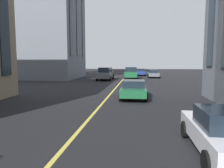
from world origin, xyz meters
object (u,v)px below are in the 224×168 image
Objects in this scene: car_blue_oncoming at (140,72)px; car_green_parked_a at (134,89)px; car_green_mid at (131,73)px; car_grey_near at (105,74)px; car_grey_trailing at (153,74)px.

car_blue_oncoming is 26.24m from car_green_parked_a.
car_green_parked_a is 17.70m from car_green_mid.
car_blue_oncoming is 12.23m from car_grey_near.
car_grey_trailing is at bearing -7.95° from car_green_parked_a.
car_green_mid is at bearing 169.82° from car_blue_oncoming.
car_blue_oncoming is 1.00× the size of car_green_parked_a.
car_green_parked_a is 0.94× the size of car_grey_near.
car_blue_oncoming is 0.94× the size of car_grey_near.
car_grey_near is (-2.47, 3.77, 0.00)m from car_green_mid.
car_grey_trailing is 4.78m from car_green_mid.
car_grey_near is (-5.53, 7.44, 0.27)m from car_grey_trailing.
car_grey_near is at bearing 126.63° from car_grey_trailing.
car_green_mid is (-8.54, 1.53, 0.27)m from car_blue_oncoming.
car_blue_oncoming is at bearing -10.18° from car_green_mid.
car_blue_oncoming is at bearing -1.66° from car_green_parked_a.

